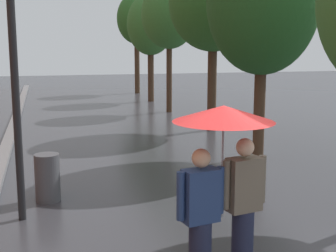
{
  "coord_description": "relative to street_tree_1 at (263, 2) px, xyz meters",
  "views": [
    {
      "loc": [
        -2.21,
        -4.36,
        2.74
      ],
      "look_at": [
        -0.11,
        3.36,
        1.35
      ],
      "focal_mm": 49.77,
      "sensor_mm": 36.0,
      "label": 1
    }
  ],
  "objects": [
    {
      "name": "street_lamp_post",
      "position": [
        -5.5,
        -2.87,
        -1.28
      ],
      "size": [
        0.24,
        0.24,
        4.21
      ],
      "color": "black",
      "rests_on": "ground"
    },
    {
      "name": "street_tree_2",
      "position": [
        0.2,
        3.84,
        0.29
      ],
      "size": [
        2.81,
        2.81,
        5.58
      ],
      "color": "#473323",
      "rests_on": "ground"
    },
    {
      "name": "street_tree_5",
      "position": [
        0.24,
        16.23,
        0.45
      ],
      "size": [
        2.23,
        2.23,
        5.66
      ],
      "color": "#473323",
      "rests_on": "ground"
    },
    {
      "name": "street_tree_1",
      "position": [
        0.0,
        0.0,
        0.0
      ],
      "size": [
        2.66,
        2.66,
        5.49
      ],
      "color": "#473323",
      "rests_on": "ground"
    },
    {
      "name": "litter_bin",
      "position": [
        -5.08,
        -2.04,
        -3.32
      ],
      "size": [
        0.44,
        0.44,
        0.85
      ],
      "primitive_type": "cylinder",
      "color": "#4C4C51",
      "rests_on": "ground"
    },
    {
      "name": "street_tree_3",
      "position": [
        -0.03,
        8.23,
        0.19
      ],
      "size": [
        2.26,
        2.26,
        5.34
      ],
      "color": "#473323",
      "rests_on": "ground"
    },
    {
      "name": "kerb_strip",
      "position": [
        -6.1,
        4.07,
        -3.68
      ],
      "size": [
        0.3,
        36.0,
        0.12
      ],
      "primitive_type": "cube",
      "color": "slate",
      "rests_on": "ground"
    },
    {
      "name": "couple_under_umbrella",
      "position": [
        -3.18,
        -5.56,
        -2.35
      ],
      "size": [
        1.15,
        1.14,
        2.09
      ],
      "color": "#1E233D",
      "rests_on": "ground"
    },
    {
      "name": "street_tree_4",
      "position": [
        0.09,
        12.1,
        -0.04
      ],
      "size": [
        2.29,
        2.29,
        5.23
      ],
      "color": "#473323",
      "rests_on": "ground"
    }
  ]
}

